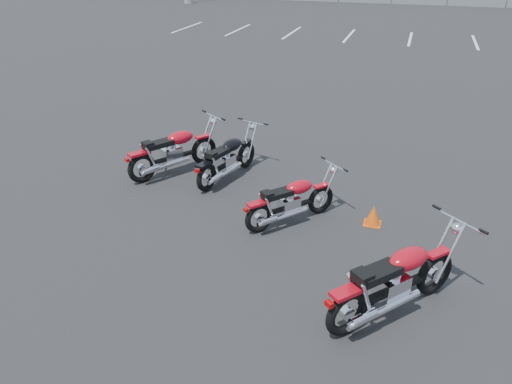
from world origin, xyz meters
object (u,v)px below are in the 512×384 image
(motorcycle_third_red, at_px, (291,201))
(motorcycle_rear_red, at_px, (395,281))
(motorcycle_second_black, at_px, (227,158))
(motorcycle_front_red, at_px, (173,151))

(motorcycle_third_red, bearing_deg, motorcycle_rear_red, -45.75)
(motorcycle_second_black, distance_m, motorcycle_rear_red, 4.76)
(motorcycle_front_red, bearing_deg, motorcycle_rear_red, -34.02)
(motorcycle_front_red, xyz_separation_m, motorcycle_rear_red, (4.66, -3.15, 0.02))
(motorcycle_front_red, xyz_separation_m, motorcycle_second_black, (1.16, 0.08, -0.04))
(motorcycle_front_red, relative_size, motorcycle_rear_red, 1.02)
(motorcycle_front_red, distance_m, motorcycle_rear_red, 5.62)
(motorcycle_rear_red, bearing_deg, motorcycle_front_red, 145.98)
(motorcycle_third_red, bearing_deg, motorcycle_front_red, 155.93)
(motorcycle_front_red, height_order, motorcycle_rear_red, motorcycle_rear_red)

